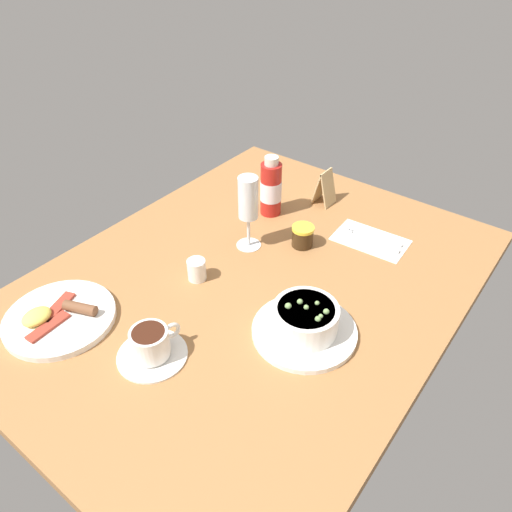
{
  "coord_description": "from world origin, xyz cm",
  "views": [
    {
      "loc": [
        -65.82,
        -51.63,
        71.36
      ],
      "look_at": [
        1.98,
        0.34,
        5.31
      ],
      "focal_mm": 34.28,
      "sensor_mm": 36.0,
      "label": 1
    }
  ],
  "objects_px": {
    "wine_glass": "(248,202)",
    "creamer_jug": "(197,270)",
    "porridge_bowl": "(305,322)",
    "menu_card": "(325,187)",
    "cutlery_setting": "(369,239)",
    "jam_jar": "(303,236)",
    "breakfast_plate": "(59,317)",
    "coffee_cup": "(151,346)",
    "sauce_bottle_red": "(271,188)"
  },
  "relations": [
    {
      "from": "cutlery_setting",
      "to": "creamer_jug",
      "type": "xyz_separation_m",
      "value": [
        -0.37,
        0.24,
        0.02
      ]
    },
    {
      "from": "creamer_jug",
      "to": "wine_glass",
      "type": "distance_m",
      "value": 0.2
    },
    {
      "from": "porridge_bowl",
      "to": "creamer_jug",
      "type": "xyz_separation_m",
      "value": [
        -0.0,
        0.28,
        -0.01
      ]
    },
    {
      "from": "porridge_bowl",
      "to": "jam_jar",
      "type": "distance_m",
      "value": 0.3
    },
    {
      "from": "coffee_cup",
      "to": "menu_card",
      "type": "distance_m",
      "value": 0.67
    },
    {
      "from": "jam_jar",
      "to": "sauce_bottle_red",
      "type": "relative_size",
      "value": 0.33
    },
    {
      "from": "porridge_bowl",
      "to": "coffee_cup",
      "type": "bearing_deg",
      "value": 138.7
    },
    {
      "from": "creamer_jug",
      "to": "breakfast_plate",
      "type": "relative_size",
      "value": 0.25
    },
    {
      "from": "porridge_bowl",
      "to": "creamer_jug",
      "type": "relative_size",
      "value": 3.8
    },
    {
      "from": "menu_card",
      "to": "cutlery_setting",
      "type": "bearing_deg",
      "value": -114.24
    },
    {
      "from": "creamer_jug",
      "to": "menu_card",
      "type": "distance_m",
      "value": 0.46
    },
    {
      "from": "coffee_cup",
      "to": "jam_jar",
      "type": "height_order",
      "value": "coffee_cup"
    },
    {
      "from": "jam_jar",
      "to": "breakfast_plate",
      "type": "height_order",
      "value": "jam_jar"
    },
    {
      "from": "breakfast_plate",
      "to": "menu_card",
      "type": "relative_size",
      "value": 2.27
    },
    {
      "from": "breakfast_plate",
      "to": "jam_jar",
      "type": "bearing_deg",
      "value": -25.64
    },
    {
      "from": "wine_glass",
      "to": "menu_card",
      "type": "relative_size",
      "value": 1.9
    },
    {
      "from": "coffee_cup",
      "to": "creamer_jug",
      "type": "bearing_deg",
      "value": 21.86
    },
    {
      "from": "wine_glass",
      "to": "creamer_jug",
      "type": "bearing_deg",
      "value": 175.35
    },
    {
      "from": "porridge_bowl",
      "to": "coffee_cup",
      "type": "distance_m",
      "value": 0.3
    },
    {
      "from": "jam_jar",
      "to": "sauce_bottle_red",
      "type": "distance_m",
      "value": 0.17
    },
    {
      "from": "cutlery_setting",
      "to": "creamer_jug",
      "type": "distance_m",
      "value": 0.44
    },
    {
      "from": "jam_jar",
      "to": "coffee_cup",
      "type": "bearing_deg",
      "value": 176.33
    },
    {
      "from": "cutlery_setting",
      "to": "jam_jar",
      "type": "xyz_separation_m",
      "value": [
        -0.12,
        0.12,
        0.02
      ]
    },
    {
      "from": "jam_jar",
      "to": "breakfast_plate",
      "type": "xyz_separation_m",
      "value": [
        -0.52,
        0.25,
        -0.02
      ]
    },
    {
      "from": "creamer_jug",
      "to": "jam_jar",
      "type": "bearing_deg",
      "value": -25.19
    },
    {
      "from": "wine_glass",
      "to": "menu_card",
      "type": "distance_m",
      "value": 0.3
    },
    {
      "from": "cutlery_setting",
      "to": "menu_card",
      "type": "distance_m",
      "value": 0.21
    },
    {
      "from": "porridge_bowl",
      "to": "sauce_bottle_red",
      "type": "xyz_separation_m",
      "value": [
        0.32,
        0.31,
        0.04
      ]
    },
    {
      "from": "cutlery_setting",
      "to": "menu_card",
      "type": "bearing_deg",
      "value": 65.76
    },
    {
      "from": "cutlery_setting",
      "to": "wine_glass",
      "type": "height_order",
      "value": "wine_glass"
    },
    {
      "from": "porridge_bowl",
      "to": "jam_jar",
      "type": "relative_size",
      "value": 3.82
    },
    {
      "from": "porridge_bowl",
      "to": "sauce_bottle_red",
      "type": "bearing_deg",
      "value": 44.72
    },
    {
      "from": "breakfast_plate",
      "to": "cutlery_setting",
      "type": "bearing_deg",
      "value": -29.96
    },
    {
      "from": "jam_jar",
      "to": "wine_glass",
      "type": "bearing_deg",
      "value": 127.92
    },
    {
      "from": "cutlery_setting",
      "to": "breakfast_plate",
      "type": "distance_m",
      "value": 0.74
    },
    {
      "from": "coffee_cup",
      "to": "breakfast_plate",
      "type": "distance_m",
      "value": 0.23
    },
    {
      "from": "porridge_bowl",
      "to": "cutlery_setting",
      "type": "xyz_separation_m",
      "value": [
        0.37,
        0.05,
        -0.03
      ]
    },
    {
      "from": "sauce_bottle_red",
      "to": "menu_card",
      "type": "xyz_separation_m",
      "value": [
        0.13,
        -0.09,
        -0.03
      ]
    },
    {
      "from": "coffee_cup",
      "to": "wine_glass",
      "type": "height_order",
      "value": "wine_glass"
    },
    {
      "from": "porridge_bowl",
      "to": "creamer_jug",
      "type": "distance_m",
      "value": 0.28
    },
    {
      "from": "jam_jar",
      "to": "menu_card",
      "type": "relative_size",
      "value": 0.55
    },
    {
      "from": "creamer_jug",
      "to": "wine_glass",
      "type": "xyz_separation_m",
      "value": [
        0.17,
        -0.01,
        0.1
      ]
    },
    {
      "from": "cutlery_setting",
      "to": "wine_glass",
      "type": "distance_m",
      "value": 0.32
    },
    {
      "from": "porridge_bowl",
      "to": "wine_glass",
      "type": "distance_m",
      "value": 0.33
    },
    {
      "from": "cutlery_setting",
      "to": "menu_card",
      "type": "xyz_separation_m",
      "value": [
        0.08,
        0.18,
        0.05
      ]
    },
    {
      "from": "cutlery_setting",
      "to": "wine_glass",
      "type": "bearing_deg",
      "value": 132.06
    },
    {
      "from": "porridge_bowl",
      "to": "breakfast_plate",
      "type": "xyz_separation_m",
      "value": [
        -0.27,
        0.41,
        -0.02
      ]
    },
    {
      "from": "creamer_jug",
      "to": "wine_glass",
      "type": "bearing_deg",
      "value": -4.65
    },
    {
      "from": "coffee_cup",
      "to": "jam_jar",
      "type": "distance_m",
      "value": 0.47
    },
    {
      "from": "porridge_bowl",
      "to": "menu_card",
      "type": "distance_m",
      "value": 0.5
    }
  ]
}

